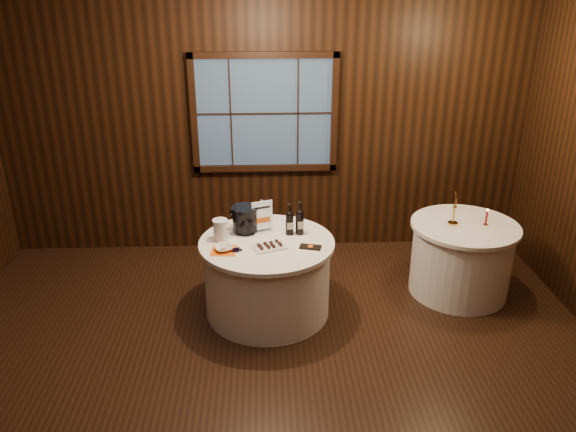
{
  "coord_description": "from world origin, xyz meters",
  "views": [
    {
      "loc": [
        -0.01,
        -3.76,
        3.07
      ],
      "look_at": [
        0.2,
        0.9,
        1.07
      ],
      "focal_mm": 35.0,
      "sensor_mm": 36.0,
      "label": 1
    }
  ],
  "objects_px": {
    "port_bottle_left": "(289,221)",
    "cracker_bowl": "(224,248)",
    "sign_stand": "(262,221)",
    "grape_bunch": "(237,250)",
    "brass_candlestick": "(454,212)",
    "chocolate_box": "(310,247)",
    "glass_pitcher": "(221,230)",
    "port_bottle_right": "(300,220)",
    "red_candle": "(486,219)",
    "side_table": "(461,258)",
    "main_table": "(267,277)",
    "ice_bucket": "(245,219)",
    "chocolate_plate": "(269,246)"
  },
  "relations": [
    {
      "from": "chocolate_plate",
      "to": "brass_candlestick",
      "type": "distance_m",
      "value": 1.91
    },
    {
      "from": "sign_stand",
      "to": "ice_bucket",
      "type": "distance_m",
      "value": 0.16
    },
    {
      "from": "grape_bunch",
      "to": "cracker_bowl",
      "type": "xyz_separation_m",
      "value": [
        -0.12,
        0.02,
        0.01
      ]
    },
    {
      "from": "main_table",
      "to": "port_bottle_left",
      "type": "bearing_deg",
      "value": 33.04
    },
    {
      "from": "grape_bunch",
      "to": "glass_pitcher",
      "type": "bearing_deg",
      "value": 121.13
    },
    {
      "from": "glass_pitcher",
      "to": "cracker_bowl",
      "type": "xyz_separation_m",
      "value": [
        0.04,
        -0.24,
        -0.08
      ]
    },
    {
      "from": "brass_candlestick",
      "to": "chocolate_box",
      "type": "bearing_deg",
      "value": -162.2
    },
    {
      "from": "port_bottle_right",
      "to": "brass_candlestick",
      "type": "distance_m",
      "value": 1.56
    },
    {
      "from": "glass_pitcher",
      "to": "brass_candlestick",
      "type": "xyz_separation_m",
      "value": [
        2.3,
        0.26,
        0.03
      ]
    },
    {
      "from": "port_bottle_left",
      "to": "chocolate_box",
      "type": "bearing_deg",
      "value": -64.27
    },
    {
      "from": "chocolate_box",
      "to": "port_bottle_left",
      "type": "bearing_deg",
      "value": 134.55
    },
    {
      "from": "main_table",
      "to": "sign_stand",
      "type": "height_order",
      "value": "sign_stand"
    },
    {
      "from": "grape_bunch",
      "to": "brass_candlestick",
      "type": "xyz_separation_m",
      "value": [
        2.15,
        0.52,
        0.11
      ]
    },
    {
      "from": "port_bottle_left",
      "to": "main_table",
      "type": "bearing_deg",
      "value": -151.59
    },
    {
      "from": "side_table",
      "to": "cracker_bowl",
      "type": "bearing_deg",
      "value": -168.53
    },
    {
      "from": "sign_stand",
      "to": "chocolate_plate",
      "type": "xyz_separation_m",
      "value": [
        0.07,
        -0.35,
        -0.1
      ]
    },
    {
      "from": "ice_bucket",
      "to": "cracker_bowl",
      "type": "height_order",
      "value": "ice_bucket"
    },
    {
      "from": "cracker_bowl",
      "to": "brass_candlestick",
      "type": "relative_size",
      "value": 0.43
    },
    {
      "from": "port_bottle_left",
      "to": "cracker_bowl",
      "type": "height_order",
      "value": "port_bottle_left"
    },
    {
      "from": "port_bottle_right",
      "to": "glass_pitcher",
      "type": "height_order",
      "value": "port_bottle_right"
    },
    {
      "from": "grape_bunch",
      "to": "glass_pitcher",
      "type": "distance_m",
      "value": 0.32
    },
    {
      "from": "cracker_bowl",
      "to": "brass_candlestick",
      "type": "height_order",
      "value": "brass_candlestick"
    },
    {
      "from": "side_table",
      "to": "ice_bucket",
      "type": "xyz_separation_m",
      "value": [
        -2.21,
        -0.09,
        0.52
      ]
    },
    {
      "from": "sign_stand",
      "to": "port_bottle_left",
      "type": "distance_m",
      "value": 0.27
    },
    {
      "from": "glass_pitcher",
      "to": "port_bottle_left",
      "type": "bearing_deg",
      "value": -14.87
    },
    {
      "from": "sign_stand",
      "to": "brass_candlestick",
      "type": "distance_m",
      "value": 1.92
    },
    {
      "from": "port_bottle_right",
      "to": "cracker_bowl",
      "type": "relative_size",
      "value": 2.14
    },
    {
      "from": "glass_pitcher",
      "to": "sign_stand",
      "type": "bearing_deg",
      "value": -0.47
    },
    {
      "from": "sign_stand",
      "to": "red_candle",
      "type": "relative_size",
      "value": 1.88
    },
    {
      "from": "port_bottle_right",
      "to": "main_table",
      "type": "bearing_deg",
      "value": -167.53
    },
    {
      "from": "main_table",
      "to": "sign_stand",
      "type": "xyz_separation_m",
      "value": [
        -0.04,
        0.21,
        0.5
      ]
    },
    {
      "from": "sign_stand",
      "to": "glass_pitcher",
      "type": "height_order",
      "value": "sign_stand"
    },
    {
      "from": "side_table",
      "to": "brass_candlestick",
      "type": "height_order",
      "value": "brass_candlestick"
    },
    {
      "from": "main_table",
      "to": "side_table",
      "type": "height_order",
      "value": "same"
    },
    {
      "from": "ice_bucket",
      "to": "brass_candlestick",
      "type": "xyz_separation_m",
      "value": [
        2.08,
        0.1,
        -0.01
      ]
    },
    {
      "from": "side_table",
      "to": "grape_bunch",
      "type": "relative_size",
      "value": 7.12
    },
    {
      "from": "port_bottle_left",
      "to": "port_bottle_right",
      "type": "xyz_separation_m",
      "value": [
        0.1,
        0.0,
        0.01
      ]
    },
    {
      "from": "main_table",
      "to": "grape_bunch",
      "type": "height_order",
      "value": "grape_bunch"
    },
    {
      "from": "glass_pitcher",
      "to": "brass_candlestick",
      "type": "height_order",
      "value": "brass_candlestick"
    },
    {
      "from": "sign_stand",
      "to": "grape_bunch",
      "type": "xyz_separation_m",
      "value": [
        -0.23,
        -0.42,
        -0.1
      ]
    },
    {
      "from": "side_table",
      "to": "port_bottle_left",
      "type": "xyz_separation_m",
      "value": [
        -1.78,
        -0.16,
        0.52
      ]
    },
    {
      "from": "cracker_bowl",
      "to": "brass_candlestick",
      "type": "xyz_separation_m",
      "value": [
        2.27,
        0.5,
        0.11
      ]
    },
    {
      "from": "port_bottle_right",
      "to": "red_candle",
      "type": "relative_size",
      "value": 1.87
    },
    {
      "from": "port_bottle_left",
      "to": "red_candle",
      "type": "bearing_deg",
      "value": -1.05
    },
    {
      "from": "glass_pitcher",
      "to": "red_candle",
      "type": "height_order",
      "value": "glass_pitcher"
    },
    {
      "from": "chocolate_box",
      "to": "red_candle",
      "type": "relative_size",
      "value": 1.1
    },
    {
      "from": "main_table",
      "to": "port_bottle_right",
      "type": "xyz_separation_m",
      "value": [
        0.32,
        0.15,
        0.53
      ]
    },
    {
      "from": "sign_stand",
      "to": "cracker_bowl",
      "type": "xyz_separation_m",
      "value": [
        -0.35,
        -0.4,
        -0.09
      ]
    },
    {
      "from": "main_table",
      "to": "ice_bucket",
      "type": "bearing_deg",
      "value": 134.22
    },
    {
      "from": "ice_bucket",
      "to": "chocolate_plate",
      "type": "bearing_deg",
      "value": -57.03
    }
  ]
}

